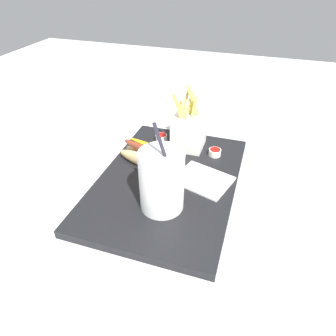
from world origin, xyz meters
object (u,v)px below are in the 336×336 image
(ketchup_cup_1, at_px, (161,138))
(ketchup_cup_2, at_px, (215,152))
(napkin_stack, at_px, (203,180))
(soda_cup, at_px, (162,181))
(fries_basket, at_px, (189,130))
(hot_dog_1, at_px, (149,157))

(ketchup_cup_1, xyz_separation_m, ketchup_cup_2, (0.02, 0.16, -0.00))
(ketchup_cup_2, bearing_deg, napkin_stack, -2.58)
(soda_cup, relative_size, fries_basket, 1.17)
(hot_dog_1, bearing_deg, ketchup_cup_1, -174.63)
(ketchup_cup_1, xyz_separation_m, napkin_stack, (0.14, 0.15, -0.01))
(fries_basket, relative_size, hot_dog_1, 0.97)
(ketchup_cup_2, bearing_deg, fries_basket, -105.98)
(fries_basket, distance_m, ketchup_cup_1, 0.09)
(ketchup_cup_1, bearing_deg, napkin_stack, 47.44)
(soda_cup, bearing_deg, ketchup_cup_2, 162.99)
(hot_dog_1, bearing_deg, fries_basket, 150.96)
(fries_basket, bearing_deg, napkin_stack, 27.92)
(fries_basket, relative_size, napkin_stack, 1.37)
(ketchup_cup_1, height_order, ketchup_cup_2, ketchup_cup_1)
(soda_cup, bearing_deg, hot_dog_1, -149.02)
(hot_dog_1, xyz_separation_m, napkin_stack, (0.02, 0.14, -0.02))
(fries_basket, bearing_deg, ketchup_cup_2, 74.02)
(hot_dog_1, relative_size, ketchup_cup_1, 5.49)
(soda_cup, height_order, ketchup_cup_1, soda_cup)
(soda_cup, distance_m, ketchup_cup_1, 0.28)
(fries_basket, xyz_separation_m, ketchup_cup_1, (-0.00, -0.08, -0.04))
(hot_dog_1, bearing_deg, soda_cup, 30.98)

